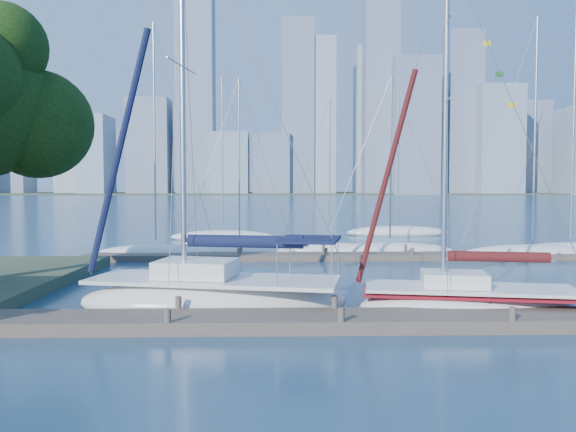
{
  "coord_description": "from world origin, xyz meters",
  "views": [
    {
      "loc": [
        -1.89,
        -16.89,
        4.3
      ],
      "look_at": [
        -1.43,
        4.0,
        3.21
      ],
      "focal_mm": 35.0,
      "sensor_mm": 36.0,
      "label": 1
    }
  ],
  "objects": [
    {
      "name": "ground",
      "position": [
        0.0,
        0.0,
        0.0
      ],
      "size": [
        700.0,
        700.0,
        0.0
      ],
      "primitive_type": "plane",
      "color": "navy",
      "rests_on": "ground"
    },
    {
      "name": "near_dock",
      "position": [
        0.0,
        0.0,
        0.2
      ],
      "size": [
        26.0,
        2.0,
        0.4
      ],
      "primitive_type": "cube",
      "color": "#463D33",
      "rests_on": "ground"
    },
    {
      "name": "far_dock",
      "position": [
        2.0,
        16.0,
        0.18
      ],
      "size": [
        30.0,
        1.8,
        0.36
      ],
      "primitive_type": "cube",
      "color": "#463D33",
      "rests_on": "ground"
    },
    {
      "name": "far_shore",
      "position": [
        0.0,
        320.0,
        0.0
      ],
      "size": [
        800.0,
        100.0,
        1.5
      ],
      "primitive_type": "cube",
      "color": "#38472D",
      "rests_on": "ground"
    },
    {
      "name": "sailboat_navy",
      "position": [
        -4.06,
        2.67,
        1.13
      ],
      "size": [
        9.78,
        4.83,
        15.19
      ],
      "rotation": [
        0.0,
        0.0,
        -0.2
      ],
      "color": "white",
      "rests_on": "ground"
    },
    {
      "name": "sailboat_maroon",
      "position": [
        4.69,
        1.89,
        1.07
      ],
      "size": [
        7.87,
        3.76,
        12.77
      ],
      "rotation": [
        0.0,
        0.0,
        -0.18
      ],
      "color": "white",
      "rests_on": "ground"
    },
    {
      "name": "bg_boat_0",
      "position": [
        -9.24,
        17.5,
        0.28
      ],
      "size": [
        7.52,
        4.91,
        14.52
      ],
      "rotation": [
        0.0,
        0.0,
        0.41
      ],
      "color": "white",
      "rests_on": "ground"
    },
    {
      "name": "bg_boat_1",
      "position": [
        -4.16,
        18.32,
        0.23
      ],
      "size": [
        7.34,
        4.7,
        11.36
      ],
      "rotation": [
        0.0,
        0.0,
        0.42
      ],
      "color": "white",
      "rests_on": "ground"
    },
    {
      "name": "bg_boat_2",
      "position": [
        1.6,
        19.41,
        0.23
      ],
      "size": [
        6.27,
        2.97,
        10.3
      ],
      "rotation": [
        0.0,
        0.0,
        -0.17
      ],
      "color": "white",
      "rests_on": "ground"
    },
    {
      "name": "bg_boat_3",
      "position": [
        5.39,
        18.52,
        0.25
      ],
      "size": [
        8.21,
        2.39,
        11.6
      ],
      "rotation": [
        0.0,
        0.0,
        -0.02
      ],
      "color": "white",
      "rests_on": "ground"
    },
    {
      "name": "bg_boat_4",
      "position": [
        13.64,
        16.53,
        0.28
      ],
      "size": [
        8.69,
        2.57,
        14.76
      ],
      "rotation": [
        0.0,
        0.0,
        0.02
      ],
      "color": "white",
      "rests_on": "ground"
    },
    {
      "name": "bg_boat_5",
      "position": [
        16.5,
        17.52,
        0.31
      ],
      "size": [
        8.22,
        4.58,
        16.05
      ],
      "rotation": [
        0.0,
        0.0,
        -0.29
      ],
      "color": "white",
      "rests_on": "ground"
    },
    {
      "name": "bg_boat_6",
      "position": [
        -6.2,
        28.83,
        0.26
      ],
      "size": [
        8.78,
        4.61,
        13.47
      ],
      "rotation": [
        0.0,
        0.0,
        0.3
      ],
      "color": "white",
      "rests_on": "ground"
    },
    {
      "name": "bg_boat_7",
      "position": [
        8.93,
        32.54,
        0.27
      ],
      "size": [
        9.35,
        5.34,
        13.26
      ],
      "rotation": [
        0.0,
        0.0,
        -0.34
      ],
      "color": "white",
      "rests_on": "ground"
    },
    {
      "name": "skyline",
      "position": [
        23.32,
        290.7,
        36.07
      ],
      "size": [
        502.8,
        51.31,
        117.13
      ],
      "color": "slate",
      "rests_on": "ground"
    }
  ]
}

